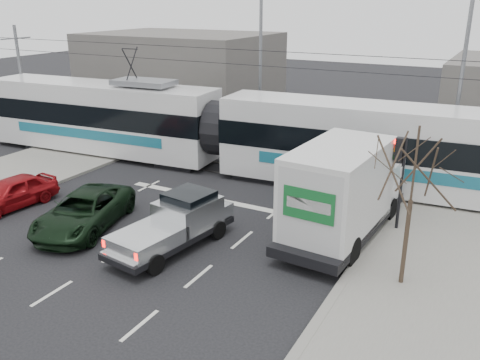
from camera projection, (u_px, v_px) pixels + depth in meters
The scene contains 15 objects.
ground at pixel (157, 264), 17.25m from camera, with size 120.00×120.00×0.00m, color black.
sidewalk_right at pixel (435, 342), 13.20m from camera, with size 6.00×60.00×0.15m, color gray.
rails at pixel (278, 178), 25.53m from camera, with size 60.00×1.60×0.03m, color #33302D.
building_left at pixel (181, 72), 40.73m from camera, with size 14.00×10.00×6.00m, color #645F5B.
bare_tree at pixel (414, 172), 14.65m from camera, with size 2.40×2.40×5.00m.
traffic_signal at pixel (400, 164), 18.82m from camera, with size 0.44×0.44×3.60m.
street_lamp_near at pixel (457, 75), 23.86m from camera, with size 2.38×0.25×9.00m.
street_lamp_far at pixel (258, 58), 30.66m from camera, with size 2.38×0.25×9.00m.
catenary at pixel (280, 102), 24.23m from camera, with size 60.00×0.20×7.00m.
tram at pixel (220, 129), 26.26m from camera, with size 29.54×5.31×6.00m.
silver_pickup at pixel (177, 222), 18.26m from camera, with size 2.46×5.35×1.87m.
box_truck at pixel (344, 191), 18.67m from camera, with size 2.99×7.50×3.68m.
navy_pickup at pixel (344, 191), 20.56m from camera, with size 2.64×5.75×2.34m.
green_car at pixel (84, 211), 19.75m from camera, with size 2.35×5.09×1.41m, color black.
red_car at pixel (12, 193), 21.74m from camera, with size 1.60×3.97×1.35m, color maroon.
Camera 1 is at (9.75, -12.10, 8.49)m, focal length 38.00 mm.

